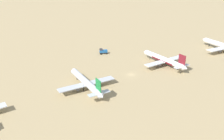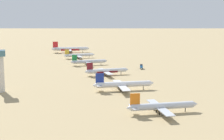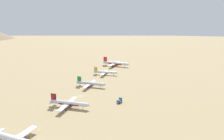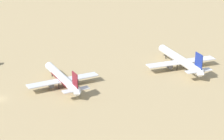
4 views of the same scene
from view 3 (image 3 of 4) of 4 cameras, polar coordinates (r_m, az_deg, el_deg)
ground_plane at (r=185.08m, az=-9.14°, el=-7.54°), size 1800.00×1800.00×0.00m
parked_jet_1 at (r=125.69m, az=-26.48°, el=-17.83°), size 40.28×32.82×11.61m
parked_jet_2 at (r=162.59m, az=-12.55°, el=-9.47°), size 36.27×29.39×10.48m
parked_jet_3 at (r=208.85m, az=-6.36°, el=-3.95°), size 35.40×28.72×10.22m
parked_jet_4 at (r=253.98m, az=-2.08°, el=-0.67°), size 34.40×27.92×9.92m
parked_jet_5 at (r=304.41m, az=0.93°, el=1.99°), size 46.65×38.11×13.47m
service_truck at (r=168.48m, az=2.25°, el=-8.80°), size 4.10×5.66×3.90m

